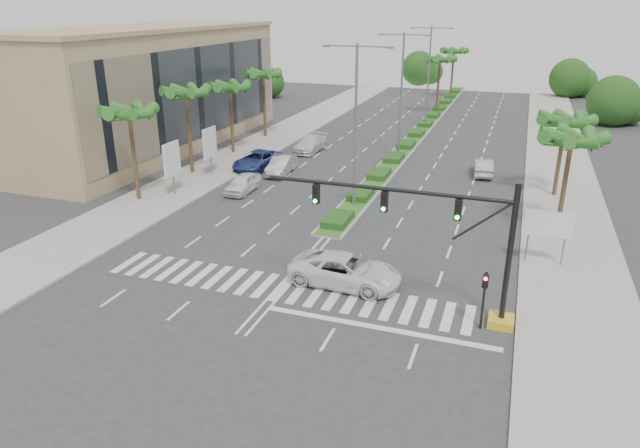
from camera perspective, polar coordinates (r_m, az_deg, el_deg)
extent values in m
plane|color=#333335|center=(31.48, -3.83, -6.43)|extent=(160.00, 160.00, 0.00)
cube|color=gray|center=(47.95, 23.22, 1.86)|extent=(6.00, 120.00, 0.15)
cube|color=gray|center=(54.60, -10.35, 5.50)|extent=(6.00, 120.00, 0.15)
cube|color=gray|center=(72.87, 10.33, 9.46)|extent=(2.20, 75.00, 0.20)
cube|color=#346322|center=(72.84, 10.33, 9.55)|extent=(1.80, 75.00, 0.04)
cube|color=tan|center=(64.14, -16.68, 12.71)|extent=(12.00, 36.00, 12.00)
cube|color=gold|center=(29.30, 17.62, -9.25)|extent=(1.20, 1.20, 0.45)
cylinder|color=black|center=(27.76, 18.41, -3.03)|extent=(0.28, 0.28, 7.00)
cylinder|color=black|center=(27.44, 6.49, 3.51)|extent=(12.00, 0.20, 0.20)
cylinder|color=black|center=(27.22, 15.85, 0.20)|extent=(2.53, 0.12, 2.15)
cube|color=black|center=(27.14, 13.64, 1.37)|extent=(0.32, 0.24, 1.00)
cylinder|color=#19E533|center=(27.12, 13.54, 0.64)|extent=(0.20, 0.06, 0.20)
cube|color=black|center=(27.65, 6.44, 2.22)|extent=(0.32, 0.24, 1.00)
cylinder|color=#19E533|center=(27.62, 6.34, 1.51)|extent=(0.20, 0.06, 0.20)
cube|color=black|center=(28.58, -0.41, 3.00)|extent=(0.32, 0.24, 1.00)
cylinder|color=#19E533|center=(28.55, -0.50, 2.31)|extent=(0.20, 0.06, 0.20)
cylinder|color=black|center=(28.17, 16.01, -7.38)|extent=(0.12, 0.12, 3.00)
cube|color=black|center=(27.54, 16.22, -5.51)|extent=(0.28, 0.22, 0.65)
cylinder|color=red|center=(27.34, 16.24, -5.29)|extent=(0.18, 0.05, 0.18)
cylinder|color=slate|center=(36.05, 20.06, -1.58)|extent=(0.10, 0.10, 2.80)
cylinder|color=slate|center=(36.18, 23.20, -1.96)|extent=(0.10, 0.10, 2.80)
cube|color=#0C6638|center=(35.68, 21.89, 0.01)|extent=(2.60, 0.08, 1.50)
cube|color=white|center=(35.63, 21.89, -0.02)|extent=(2.70, 0.02, 1.60)
cylinder|color=slate|center=(47.37, -14.43, 4.41)|extent=(0.12, 0.12, 2.80)
cube|color=white|center=(46.95, -14.61, 6.27)|extent=(0.18, 2.10, 2.70)
cube|color=#D8594C|center=(46.95, -14.61, 6.27)|extent=(0.12, 2.00, 2.60)
cylinder|color=slate|center=(52.25, -10.85, 6.26)|extent=(0.12, 0.12, 2.80)
cube|color=white|center=(51.87, -10.97, 7.96)|extent=(0.18, 2.10, 2.70)
cube|color=#D8594C|center=(51.87, -10.97, 7.96)|extent=(0.12, 2.00, 2.60)
cylinder|color=brown|center=(46.41, -18.09, 6.37)|extent=(0.32, 0.32, 7.00)
sphere|color=brown|center=(45.71, -18.58, 10.49)|extent=(0.70, 0.70, 0.70)
cone|color=#1C5B1D|center=(45.07, -17.44, 10.35)|extent=(0.90, 3.62, 1.50)
cone|color=#1C5B1D|center=(45.99, -17.23, 10.57)|extent=(3.39, 2.96, 1.50)
cone|color=#1C5B1D|center=(46.71, -18.01, 10.64)|extent=(3.73, 1.68, 1.50)
cone|color=#1C5B1D|center=(46.70, -19.19, 10.50)|extent=(2.38, 3.65, 1.50)
cone|color=#1C5B1D|center=(45.97, -19.92, 10.25)|extent=(2.38, 3.65, 1.50)
cone|color=#1C5B1D|center=(45.05, -19.64, 10.09)|extent=(3.73, 1.68, 1.50)
cone|color=#1C5B1D|center=(44.65, -18.52, 10.13)|extent=(3.39, 2.96, 1.50)
cylinder|color=brown|center=(52.74, -12.93, 8.81)|extent=(0.32, 0.32, 7.40)
sphere|color=brown|center=(52.11, -13.26, 12.67)|extent=(0.70, 0.70, 0.70)
cone|color=#1C5B1D|center=(51.55, -12.19, 12.56)|extent=(0.90, 3.62, 1.50)
cone|color=#1C5B1D|center=(52.49, -12.09, 12.71)|extent=(3.39, 2.96, 1.50)
cone|color=#1C5B1D|center=(53.15, -12.85, 12.76)|extent=(3.73, 1.68, 1.50)
cone|color=#1C5B1D|center=(53.06, -13.90, 12.65)|extent=(2.38, 3.65, 1.50)
cone|color=#1C5B1D|center=(52.27, -14.47, 12.48)|extent=(2.38, 3.65, 1.50)
cone|color=#1C5B1D|center=(51.37, -14.13, 12.37)|extent=(3.73, 1.68, 1.50)
cone|color=#1C5B1D|center=(51.05, -13.10, 12.40)|extent=(3.39, 2.96, 1.50)
cylinder|color=brown|center=(59.57, -8.83, 10.19)|extent=(0.32, 0.32, 6.80)
sphere|color=brown|center=(59.04, -9.01, 13.33)|extent=(0.70, 0.70, 0.70)
cone|color=#1C5B1D|center=(58.54, -8.03, 13.22)|extent=(0.90, 3.62, 1.50)
cone|color=#1C5B1D|center=(59.49, -8.01, 13.35)|extent=(3.39, 2.96, 1.50)
cone|color=#1C5B1D|center=(60.10, -8.73, 13.39)|extent=(3.73, 1.68, 1.50)
cone|color=#1C5B1D|center=(59.93, -9.65, 13.32)|extent=(2.38, 3.65, 1.50)
cone|color=#1C5B1D|center=(59.11, -10.10, 13.18)|extent=(2.38, 3.65, 1.50)
cone|color=#1C5B1D|center=(58.23, -9.73, 13.08)|extent=(3.73, 1.68, 1.50)
cone|color=#1C5B1D|center=(57.98, -8.80, 13.10)|extent=(3.39, 2.96, 1.50)
cylinder|color=brown|center=(66.58, -5.58, 11.67)|extent=(0.32, 0.32, 7.20)
sphere|color=brown|center=(66.09, -5.69, 14.66)|extent=(0.70, 0.70, 0.70)
cone|color=#1C5B1D|center=(65.64, -4.78, 14.56)|extent=(0.90, 3.62, 1.50)
cone|color=#1C5B1D|center=(66.59, -4.81, 14.65)|extent=(3.39, 2.96, 1.50)
cone|color=#1C5B1D|center=(67.17, -5.48, 14.69)|extent=(3.73, 1.68, 1.50)
cone|color=#1C5B1D|center=(66.95, -6.30, 14.64)|extent=(2.38, 3.65, 1.50)
cone|color=#1C5B1D|center=(66.09, -6.67, 14.54)|extent=(2.38, 3.65, 1.50)
cone|color=#1C5B1D|center=(65.24, -6.29, 14.46)|extent=(3.73, 1.68, 1.50)
cone|color=#1C5B1D|center=(65.04, -5.45, 14.47)|extent=(3.39, 2.96, 1.50)
cylinder|color=brown|center=(41.25, 23.23, 3.53)|extent=(0.32, 0.32, 6.50)
sphere|color=brown|center=(40.50, 23.88, 7.77)|extent=(0.70, 0.70, 0.70)
cone|color=#1C5B1D|center=(40.62, 25.40, 7.43)|extent=(0.90, 3.62, 1.50)
cone|color=#1C5B1D|center=(41.42, 24.74, 7.77)|extent=(3.39, 2.96, 1.50)
cone|color=#1C5B1D|center=(41.55, 23.44, 8.00)|extent=(3.73, 1.68, 1.50)
cone|color=#1C5B1D|center=(40.92, 22.44, 7.96)|extent=(2.38, 3.65, 1.50)
cone|color=#1C5B1D|center=(39.98, 22.48, 7.68)|extent=(2.38, 3.65, 1.50)
cone|color=#1C5B1D|center=(39.45, 23.58, 7.35)|extent=(3.73, 1.68, 1.50)
cone|color=#1C5B1D|center=(39.74, 24.91, 7.24)|extent=(3.39, 2.96, 1.50)
cylinder|color=brown|center=(49.00, 22.82, 6.02)|extent=(0.32, 0.32, 6.20)
sphere|color=brown|center=(48.39, 23.33, 9.44)|extent=(0.70, 0.70, 0.70)
cone|color=#1C5B1D|center=(48.49, 24.62, 9.15)|extent=(0.90, 3.62, 1.50)
cone|color=#1C5B1D|center=(49.30, 24.07, 9.41)|extent=(3.39, 2.96, 1.50)
cone|color=#1C5B1D|center=(49.44, 22.98, 9.60)|extent=(3.73, 1.68, 1.50)
cone|color=#1C5B1D|center=(48.82, 22.12, 9.58)|extent=(2.38, 3.65, 1.50)
cone|color=#1C5B1D|center=(47.88, 22.15, 9.38)|extent=(2.38, 3.65, 1.50)
cone|color=#1C5B1D|center=(47.34, 23.07, 9.13)|extent=(3.73, 1.68, 1.50)
cone|color=#1C5B1D|center=(47.61, 24.18, 9.02)|extent=(3.39, 2.96, 1.50)
cylinder|color=brown|center=(82.02, 11.72, 13.25)|extent=(0.32, 0.32, 7.50)
sphere|color=brown|center=(81.62, 11.91, 15.79)|extent=(0.70, 0.70, 0.70)
cone|color=#1C5B1D|center=(81.48, 12.70, 15.65)|extent=(0.90, 3.62, 1.50)
cone|color=#1C5B1D|center=(82.38, 12.49, 15.72)|extent=(3.39, 2.96, 1.50)
cone|color=#1C5B1D|center=(82.72, 11.84, 15.79)|extent=(3.73, 1.68, 1.50)
cone|color=#1C5B1D|center=(82.24, 11.25, 15.80)|extent=(2.38, 3.65, 1.50)
cone|color=#1C5B1D|center=(81.30, 11.14, 15.75)|extent=(2.38, 3.65, 1.50)
cone|color=#1C5B1D|center=(80.60, 11.61, 15.67)|extent=(3.73, 1.68, 1.50)
cone|color=#1C5B1D|center=(80.68, 12.31, 15.63)|extent=(3.39, 2.96, 1.50)
cylinder|color=brown|center=(96.79, 13.07, 14.32)|extent=(0.32, 0.32, 7.50)
sphere|color=brown|center=(96.45, 13.25, 16.47)|extent=(0.70, 0.70, 0.70)
cone|color=#1C5B1D|center=(96.33, 13.92, 16.35)|extent=(0.90, 3.62, 1.50)
cone|color=#1C5B1D|center=(97.23, 13.73, 16.40)|extent=(3.39, 2.96, 1.50)
cone|color=#1C5B1D|center=(97.54, 13.18, 16.46)|extent=(3.73, 1.68, 1.50)
cone|color=#1C5B1D|center=(97.05, 12.68, 16.48)|extent=(2.38, 3.65, 1.50)
cone|color=#1C5B1D|center=(96.10, 12.60, 16.44)|extent=(2.38, 3.65, 1.50)
cone|color=#1C5B1D|center=(95.42, 13.01, 16.38)|extent=(3.73, 1.68, 1.50)
cone|color=#1C5B1D|center=(95.52, 13.61, 16.34)|extent=(3.39, 2.96, 1.50)
cylinder|color=slate|center=(41.97, 3.56, 9.40)|extent=(0.20, 0.20, 12.00)
cylinder|color=slate|center=(41.52, 2.08, 17.39)|extent=(2.40, 0.10, 0.10)
cylinder|color=slate|center=(40.87, 5.44, 17.25)|extent=(2.40, 0.10, 0.10)
cube|color=slate|center=(41.87, 0.57, 17.36)|extent=(0.50, 0.25, 0.12)
cube|color=slate|center=(40.61, 7.01, 17.09)|extent=(0.50, 0.25, 0.12)
cylinder|color=slate|center=(57.29, 8.11, 12.44)|extent=(0.20, 0.20, 12.00)
cylinder|color=slate|center=(56.96, 7.18, 18.30)|extent=(2.40, 0.10, 0.10)
cylinder|color=slate|center=(56.49, 9.68, 18.15)|extent=(2.40, 0.10, 0.10)
cube|color=slate|center=(57.21, 6.05, 18.31)|extent=(0.50, 0.25, 0.12)
cube|color=slate|center=(56.30, 10.83, 18.02)|extent=(0.50, 0.25, 0.12)
cylinder|color=slate|center=(72.90, 10.78, 14.15)|extent=(0.20, 0.20, 12.00)
cylinder|color=slate|center=(72.64, 10.12, 18.76)|extent=(2.40, 0.10, 0.10)
cylinder|color=slate|center=(72.27, 12.09, 18.62)|extent=(2.40, 0.10, 0.10)
cube|color=slate|center=(72.84, 9.22, 18.78)|extent=(0.50, 0.25, 0.12)
cube|color=slate|center=(72.13, 13.00, 18.51)|extent=(0.50, 0.25, 0.12)
imported|color=white|center=(47.34, -7.72, 4.05)|extent=(1.82, 4.40, 1.49)
imported|color=#B9B8BD|center=(52.18, -3.91, 5.87)|extent=(2.11, 4.93, 1.58)
imported|color=navy|center=(54.04, -6.30, 6.37)|extent=(3.18, 6.09, 1.64)
imported|color=silver|center=(60.21, -0.97, 8.02)|extent=(2.44, 5.56, 1.59)
imported|color=white|center=(31.48, 2.57, -4.65)|extent=(6.33, 3.16, 1.72)
imported|color=#B3B4B8|center=(53.76, 16.01, 5.51)|extent=(2.05, 4.68, 1.50)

